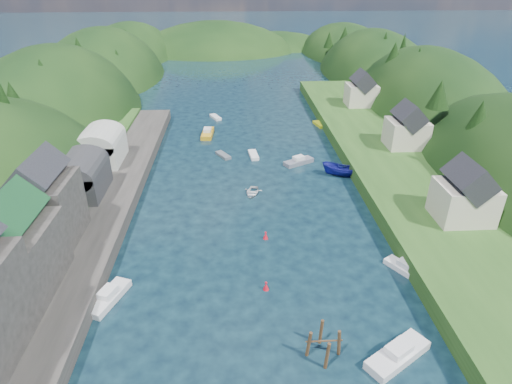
{
  "coord_description": "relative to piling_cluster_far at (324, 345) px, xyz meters",
  "views": [
    {
      "loc": [
        -2.96,
        -25.44,
        32.28
      ],
      "look_at": [
        0.0,
        28.0,
        4.0
      ],
      "focal_mm": 30.0,
      "sensor_mm": 36.0,
      "label": 1
    }
  ],
  "objects": [
    {
      "name": "ground",
      "position": [
        -4.86,
        47.53,
        -1.26
      ],
      "size": [
        600.0,
        600.0,
        0.0
      ],
      "primitive_type": "plane",
      "color": "black",
      "rests_on": "ground"
    },
    {
      "name": "hillside_left",
      "position": [
        -49.86,
        72.53,
        -9.29
      ],
      "size": [
        44.0,
        245.56,
        52.0
      ],
      "color": "black",
      "rests_on": "ground"
    },
    {
      "name": "hillside_right",
      "position": [
        40.14,
        72.53,
        -8.67
      ],
      "size": [
        36.0,
        245.56,
        48.0
      ],
      "color": "black",
      "rests_on": "ground"
    },
    {
      "name": "far_hills",
      "position": [
        -3.65,
        171.53,
        -12.06
      ],
      "size": [
        103.0,
        68.0,
        44.0
      ],
      "color": "black",
      "rests_on": "ground"
    },
    {
      "name": "hill_trees",
      "position": [
        -4.8,
        63.55,
        9.83
      ],
      "size": [
        92.27,
        145.27,
        12.2
      ],
      "color": "black",
      "rests_on": "ground"
    },
    {
      "name": "quay_left",
      "position": [
        -28.86,
        17.53,
        -0.26
      ],
      "size": [
        12.0,
        110.0,
        2.0
      ],
      "primitive_type": "cube",
      "color": "#2D2B28",
      "rests_on": "ground"
    },
    {
      "name": "terrace_left_grass",
      "position": [
        -35.86,
        17.53,
        -0.01
      ],
      "size": [
        12.0,
        110.0,
        2.5
      ],
      "primitive_type": "cube",
      "color": "#234719",
      "rests_on": "ground"
    },
    {
      "name": "boat_sheds",
      "position": [
        -30.86,
        36.53,
        4.01
      ],
      "size": [
        7.0,
        21.0,
        7.5
      ],
      "color": "#2D2D30",
      "rests_on": "quay_left"
    },
    {
      "name": "terrace_right",
      "position": [
        20.14,
        37.53,
        -0.06
      ],
      "size": [
        16.0,
        120.0,
        2.4
      ],
      "primitive_type": "cube",
      "color": "#234719",
      "rests_on": "ground"
    },
    {
      "name": "right_bank_cottages",
      "position": [
        23.14,
        45.86,
        4.58
      ],
      "size": [
        9.0,
        59.24,
        8.41
      ],
      "color": "beige",
      "rests_on": "terrace_right"
    },
    {
      "name": "piling_cluster_far",
      "position": [
        0.0,
        0.0,
        0.0
      ],
      "size": [
        3.43,
        3.17,
        3.65
      ],
      "color": "#382314",
      "rests_on": "ground"
    },
    {
      "name": "channel_buoy_near",
      "position": [
        -4.62,
        9.49,
        -0.78
      ],
      "size": [
        0.7,
        0.7,
        1.1
      ],
      "color": "#B80E1C",
      "rests_on": "ground"
    },
    {
      "name": "channel_buoy_far",
      "position": [
        -3.9,
        19.66,
        -0.78
      ],
      "size": [
        0.7,
        0.7,
        1.1
      ],
      "color": "#B80E1C",
      "rests_on": "ground"
    },
    {
      "name": "moored_boats",
      "position": [
        0.08,
        32.03,
        -0.63
      ],
      "size": [
        38.05,
        83.71,
        2.44
      ],
      "color": "navy",
      "rests_on": "ground"
    }
  ]
}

